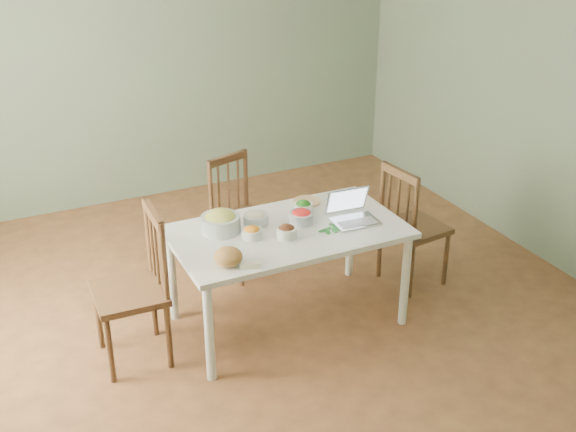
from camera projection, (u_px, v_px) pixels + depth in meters
name	position (u px, v px, depth m)	size (l,w,h in m)	color
floor	(258.00, 321.00, 5.17)	(5.00, 5.00, 0.00)	brown
wall_back	(147.00, 59.00, 6.61)	(5.00, 0.00, 2.70)	slate
wall_front	(532.00, 363.00, 2.55)	(5.00, 0.00, 2.70)	slate
wall_right	(552.00, 95.00, 5.56)	(0.00, 5.00, 2.70)	slate
dining_table	(288.00, 276.00, 5.02)	(1.56, 0.88, 0.73)	white
chair_far	(244.00, 217.00, 5.63)	(0.41, 0.39, 0.94)	#351D10
chair_left	(129.00, 289.00, 4.57)	(0.46, 0.44, 1.04)	#351D10
chair_right	(415.00, 224.00, 5.47)	(0.43, 0.41, 0.98)	#351D10
bread_boule	(228.00, 257.00, 4.40)	(0.18, 0.18, 0.11)	#A26D36
butter_stick	(250.00, 265.00, 4.39)	(0.12, 0.04, 0.03)	#F6EAC8
bowl_squash	(221.00, 221.00, 4.80)	(0.26, 0.26, 0.15)	#E5BF4B
bowl_carrot	(252.00, 232.00, 4.74)	(0.14, 0.14, 0.08)	orange
bowl_onion	(256.00, 218.00, 4.91)	(0.17, 0.17, 0.09)	beige
bowl_mushroom	(287.00, 231.00, 4.74)	(0.14, 0.14, 0.09)	#4A2010
bowl_redpep	(301.00, 216.00, 4.93)	(0.17, 0.17, 0.10)	red
bowl_broccoli	(303.00, 206.00, 5.09)	(0.13, 0.13, 0.08)	#0A4A0C
flatbread	(307.00, 201.00, 5.25)	(0.20, 0.20, 0.02)	tan
basil_bunch	(329.00, 228.00, 4.85)	(0.19, 0.19, 0.02)	#1A6E20
laptop	(356.00, 209.00, 4.91)	(0.31, 0.28, 0.21)	silver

